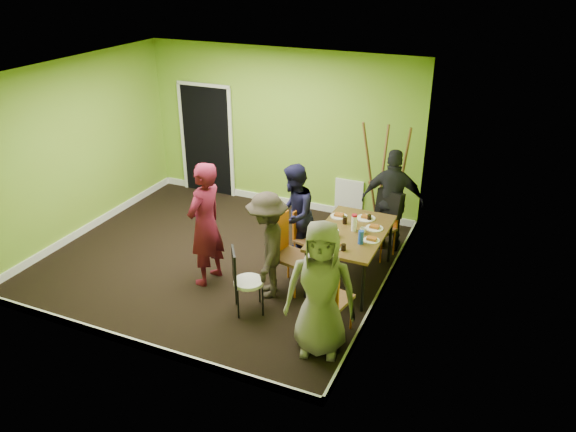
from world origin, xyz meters
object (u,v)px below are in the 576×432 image
at_px(person_left_far, 294,215).
at_px(chair_bentwood, 243,278).
at_px(dining_table, 351,235).
at_px(chair_front_end, 328,295).
at_px(chair_back_end, 387,210).
at_px(person_back_end, 393,201).
at_px(thermos, 354,224).
at_px(blue_bottle, 361,237).
at_px(person_standing, 205,224).
at_px(chair_left_near, 286,248).
at_px(person_left_near, 268,246).
at_px(person_front_end, 321,289).
at_px(chair_left_far, 305,234).
at_px(orange_bottle, 354,223).
at_px(easel, 384,182).

bearing_deg(person_left_far, chair_bentwood, -17.32).
distance_m(dining_table, chair_front_end, 1.35).
distance_m(chair_back_end, person_back_end, 0.18).
xyz_separation_m(chair_back_end, person_back_end, (0.04, 0.14, 0.10)).
xyz_separation_m(thermos, blue_bottle, (0.19, -0.32, -0.02)).
distance_m(thermos, person_standing, 2.02).
distance_m(chair_left_near, person_left_near, 0.35).
bearing_deg(chair_left_near, chair_front_end, 59.88).
xyz_separation_m(chair_left_near, person_front_end, (0.91, -1.10, 0.23)).
distance_m(chair_left_far, person_standing, 1.51).
distance_m(chair_bentwood, person_front_end, 1.25).
bearing_deg(person_left_far, orange_bottle, 76.15).
relative_size(person_standing, person_left_far, 1.16).
xyz_separation_m(chair_bentwood, easel, (1.05, 2.75, 0.45)).
xyz_separation_m(easel, blue_bottle, (0.16, -1.75, -0.10)).
height_order(chair_left_far, person_front_end, person_front_end).
bearing_deg(person_standing, blue_bottle, 111.78).
bearing_deg(person_back_end, easel, -62.58).
bearing_deg(person_front_end, person_standing, 143.80).
bearing_deg(chair_back_end, easel, -46.83).
bearing_deg(easel, person_standing, -129.05).
bearing_deg(easel, person_left_far, -127.42).
relative_size(chair_back_end, chair_front_end, 0.98).
bearing_deg(person_left_near, person_left_far, 160.28).
bearing_deg(easel, chair_bentwood, -111.00).
distance_m(chair_back_end, blue_bottle, 1.28).
bearing_deg(dining_table, chair_front_end, -83.49).
height_order(blue_bottle, orange_bottle, blue_bottle).
height_order(chair_left_far, person_back_end, person_back_end).
bearing_deg(chair_back_end, person_left_far, 55.34).
relative_size(dining_table, chair_bentwood, 1.68).
relative_size(orange_bottle, person_back_end, 0.05).
bearing_deg(easel, person_front_end, -88.04).
xyz_separation_m(dining_table, chair_back_end, (0.25, 0.98, 0.01)).
distance_m(chair_left_near, easel, 2.17).
distance_m(chair_bentwood, blue_bottle, 1.61).
height_order(easel, person_standing, easel).
xyz_separation_m(easel, thermos, (-0.03, -1.43, -0.08)).
xyz_separation_m(person_standing, person_front_end, (1.97, -0.80, -0.06)).
xyz_separation_m(chair_back_end, orange_bottle, (-0.28, -0.80, 0.09)).
bearing_deg(person_left_near, chair_left_near, 130.71).
bearing_deg(chair_front_end, chair_left_far, 132.08).
bearing_deg(thermos, chair_back_end, 76.39).
distance_m(dining_table, chair_left_near, 0.92).
relative_size(chair_left_far, thermos, 3.95).
height_order(chair_front_end, person_left_far, person_left_far).
xyz_separation_m(chair_left_far, orange_bottle, (0.72, 0.02, 0.31)).
relative_size(chair_back_end, blue_bottle, 5.30).
height_order(dining_table, person_back_end, person_back_end).
height_order(chair_left_near, orange_bottle, chair_left_near).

